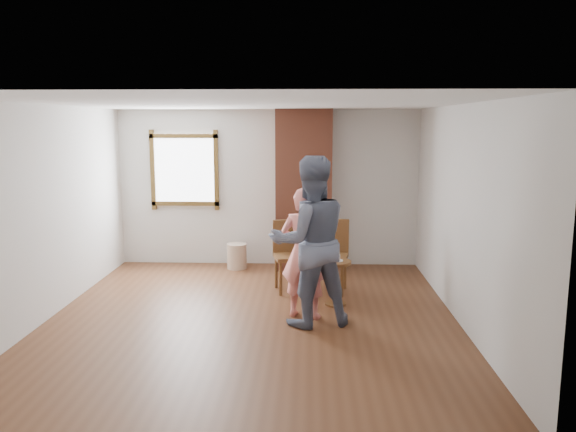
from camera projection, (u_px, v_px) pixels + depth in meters
The scene contains 12 objects.
ground at pixel (252, 318), 6.91m from camera, with size 5.50×5.50×0.00m, color brown.
room_shell at pixel (251, 168), 7.21m from camera, with size 5.04×5.52×2.62m.
brick_chimney at pixel (304, 190), 9.14m from camera, with size 0.90×0.50×2.60m, color #9A4E36.
stoneware_crock at pixel (237, 256), 9.26m from camera, with size 0.32×0.32×0.41m, color #C6AB8F.
dark_pot at pixel (232, 263), 9.28m from camera, with size 0.17×0.17×0.17m, color black.
dining_chair_left at pixel (290, 251), 8.03m from camera, with size 0.56×0.56×1.00m.
dining_chair_right at pixel (331, 251), 7.99m from camera, with size 0.55×0.55×1.02m.
side_table at pixel (336, 275), 7.35m from camera, with size 0.40×0.40×0.60m.
cake_plate at pixel (336, 261), 7.32m from camera, with size 0.18×0.18×0.01m, color white.
cake_slice at pixel (337, 258), 7.32m from camera, with size 0.08×0.07×0.06m, color white.
man at pixel (310, 242), 6.57m from camera, with size 0.98×0.76×2.01m, color #141B38.
person_pink at pixel (304, 253), 6.84m from camera, with size 0.59×0.39×1.62m, color #F5857A.
Camera 1 is at (0.69, -6.59, 2.38)m, focal length 35.00 mm.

